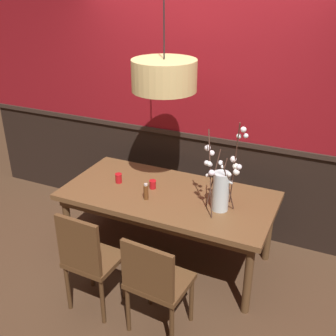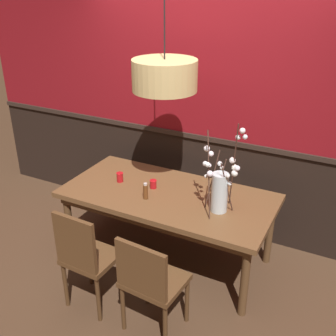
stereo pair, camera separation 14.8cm
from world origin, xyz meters
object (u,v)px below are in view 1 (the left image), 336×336
(dining_table, at_px, (168,201))
(chair_far_side_left, at_px, (173,169))
(chair_near_side_right, at_px, (155,281))
(condiment_bottle, at_px, (146,192))
(candle_holder_nearer_edge, at_px, (153,184))
(candle_holder_nearer_center, at_px, (119,178))
(chair_near_side_left, at_px, (88,258))
(pendant_lamp, at_px, (164,75))
(chair_far_side_right, at_px, (230,182))
(vase_with_blossoms, at_px, (221,187))

(dining_table, height_order, chair_far_side_left, chair_far_side_left)
(chair_near_side_right, distance_m, chair_far_side_left, 1.92)
(chair_far_side_left, distance_m, condiment_bottle, 1.14)
(chair_near_side_right, xyz_separation_m, candle_holder_nearer_edge, (-0.48, 0.93, 0.27))
(chair_near_side_right, height_order, condiment_bottle, condiment_bottle)
(chair_near_side_right, bearing_deg, chair_far_side_left, 110.04)
(candle_holder_nearer_center, bearing_deg, chair_near_side_left, -75.09)
(candle_holder_nearer_edge, bearing_deg, chair_near_side_right, -62.58)
(dining_table, relative_size, pendant_lamp, 1.67)
(chair_far_side_right, height_order, candle_holder_nearer_edge, chair_far_side_right)
(chair_far_side_left, bearing_deg, vase_with_blossoms, -47.62)
(chair_far_side_left, height_order, vase_with_blossoms, vase_with_blossoms)
(condiment_bottle, bearing_deg, chair_far_side_right, 65.02)
(dining_table, distance_m, chair_far_side_right, 0.95)
(chair_far_side_left, relative_size, vase_with_blossoms, 1.15)
(dining_table, height_order, vase_with_blossoms, vase_with_blossoms)
(candle_holder_nearer_center, bearing_deg, pendant_lamp, 7.88)
(candle_holder_nearer_edge, bearing_deg, chair_near_side_left, -97.21)
(candle_holder_nearer_edge, distance_m, pendant_lamp, 1.05)
(dining_table, bearing_deg, chair_far_side_left, 111.21)
(chair_near_side_right, height_order, chair_far_side_right, chair_far_side_right)
(chair_near_side_left, bearing_deg, chair_far_side_left, 91.79)
(dining_table, xyz_separation_m, chair_far_side_right, (0.35, 0.87, -0.14))
(vase_with_blossoms, relative_size, candle_holder_nearer_edge, 9.70)
(candle_holder_nearer_edge, bearing_deg, chair_far_side_right, 57.81)
(dining_table, distance_m, chair_near_side_left, 0.96)
(candle_holder_nearer_edge, relative_size, condiment_bottle, 0.53)
(chair_far_side_left, height_order, condiment_bottle, chair_far_side_left)
(dining_table, bearing_deg, chair_near_side_right, -71.16)
(dining_table, bearing_deg, chair_far_side_right, 68.02)
(pendant_lamp, bearing_deg, candle_holder_nearer_center, -172.12)
(chair_near_side_left, bearing_deg, dining_table, 71.89)
(dining_table, distance_m, chair_far_side_left, 0.98)
(chair_near_side_right, bearing_deg, candle_holder_nearer_edge, 117.42)
(dining_table, distance_m, candle_holder_nearer_center, 0.55)
(candle_holder_nearer_center, height_order, condiment_bottle, condiment_bottle)
(vase_with_blossoms, bearing_deg, pendant_lamp, 167.83)
(chair_near_side_right, xyz_separation_m, vase_with_blossoms, (0.23, 0.83, 0.44))
(dining_table, bearing_deg, vase_with_blossoms, -6.73)
(vase_with_blossoms, bearing_deg, chair_far_side_right, 100.83)
(chair_far_side_left, height_order, candle_holder_nearer_edge, chair_far_side_left)
(dining_table, relative_size, chair_near_side_left, 2.09)
(condiment_bottle, bearing_deg, candle_holder_nearer_center, 155.54)
(dining_table, xyz_separation_m, candle_holder_nearer_center, (-0.53, 0.00, 0.13))
(chair_far_side_left, bearing_deg, chair_near_side_left, -88.21)
(chair_near_side_right, relative_size, candle_holder_nearer_edge, 10.54)
(pendant_lamp, bearing_deg, chair_near_side_right, -68.90)
(chair_near_side_left, xyz_separation_m, chair_far_side_left, (-0.06, 1.80, -0.01))
(chair_near_side_right, height_order, chair_near_side_left, chair_near_side_left)
(chair_near_side_right, height_order, candle_holder_nearer_edge, chair_near_side_right)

